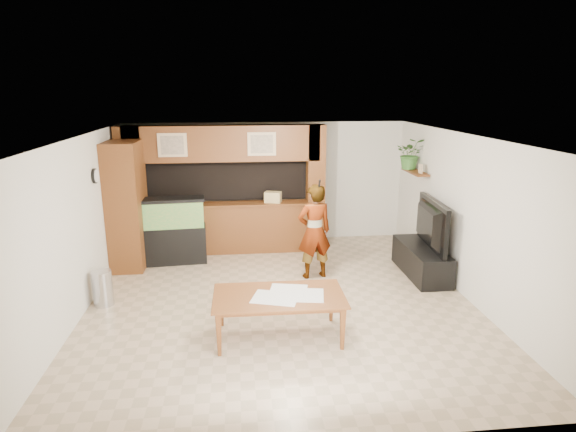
{
  "coord_description": "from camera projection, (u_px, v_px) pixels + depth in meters",
  "views": [
    {
      "loc": [
        -0.64,
        -7.1,
        3.3
      ],
      "look_at": [
        0.18,
        0.6,
        1.23
      ],
      "focal_mm": 30.0,
      "sensor_mm": 36.0,
      "label": 1
    }
  ],
  "objects": [
    {
      "name": "wall_right",
      "position": [
        466.0,
        217.0,
        7.7
      ],
      "size": [
        0.0,
        6.5,
        6.5
      ],
      "primitive_type": "plane",
      "rotation": [
        1.57,
        0.0,
        -1.57
      ],
      "color": "beige",
      "rests_on": "floor"
    },
    {
      "name": "photo_frame",
      "position": [
        421.0,
        169.0,
        9.18
      ],
      "size": [
        0.04,
        0.13,
        0.18
      ],
      "primitive_type": "cube",
      "rotation": [
        0.0,
        0.0,
        0.08
      ],
      "color": "tan",
      "rests_on": "wall_shelf"
    },
    {
      "name": "newspaper_b",
      "position": [
        301.0,
        295.0,
        6.42
      ],
      "size": [
        0.67,
        0.54,
        0.01
      ],
      "primitive_type": "cube",
      "rotation": [
        0.0,
        0.0,
        -0.17
      ],
      "color": "silver",
      "rests_on": "dining_table"
    },
    {
      "name": "tv_stand",
      "position": [
        421.0,
        261.0,
        8.74
      ],
      "size": [
        0.58,
        1.59,
        0.53
      ],
      "primitive_type": "cube",
      "color": "black",
      "rests_on": "floor"
    },
    {
      "name": "aquarium",
      "position": [
        175.0,
        231.0,
        9.25
      ],
      "size": [
        1.16,
        0.44,
        1.29
      ],
      "rotation": [
        0.0,
        0.0,
        0.08
      ],
      "color": "black",
      "rests_on": "floor"
    },
    {
      "name": "person",
      "position": [
        314.0,
        231.0,
        8.47
      ],
      "size": [
        0.69,
        0.52,
        1.7
      ],
      "primitive_type": "imported",
      "rotation": [
        0.0,
        0.0,
        3.34
      ],
      "color": "#958251",
      "rests_on": "floor"
    },
    {
      "name": "wall_back",
      "position": [
        267.0,
        182.0,
        10.52
      ],
      "size": [
        6.0,
        0.0,
        6.0
      ],
      "primitive_type": "plane",
      "rotation": [
        1.57,
        0.0,
        0.0
      ],
      "color": "beige",
      "rests_on": "floor"
    },
    {
      "name": "floor",
      "position": [
        281.0,
        300.0,
        7.73
      ],
      "size": [
        6.5,
        6.5,
        0.0
      ],
      "primitive_type": "plane",
      "color": "tan",
      "rests_on": "ground"
    },
    {
      "name": "pantry_cabinet",
      "position": [
        127.0,
        206.0,
        8.93
      ],
      "size": [
        0.59,
        0.97,
        2.37
      ],
      "primitive_type": "cube",
      "color": "brown",
      "rests_on": "floor"
    },
    {
      "name": "trash_can",
      "position": [
        103.0,
        288.0,
        7.49
      ],
      "size": [
        0.31,
        0.31,
        0.56
      ],
      "primitive_type": "cylinder",
      "color": "#B2B2B7",
      "rests_on": "floor"
    },
    {
      "name": "wall_shelf",
      "position": [
        415.0,
        172.0,
        9.46
      ],
      "size": [
        0.25,
        0.9,
        0.04
      ],
      "primitive_type": "cube",
      "color": "brown",
      "rests_on": "wall_right"
    },
    {
      "name": "newspaper_a",
      "position": [
        275.0,
        298.0,
        6.33
      ],
      "size": [
        0.69,
        0.59,
        0.01
      ],
      "primitive_type": "cube",
      "rotation": [
        0.0,
        0.0,
        -0.31
      ],
      "color": "silver",
      "rests_on": "dining_table"
    },
    {
      "name": "newspaper_c",
      "position": [
        289.0,
        289.0,
        6.6
      ],
      "size": [
        0.56,
        0.46,
        0.01
      ],
      "primitive_type": "cube",
      "rotation": [
        0.0,
        0.0,
        -0.21
      ],
      "color": "silver",
      "rests_on": "dining_table"
    },
    {
      "name": "ceiling",
      "position": [
        280.0,
        137.0,
        7.06
      ],
      "size": [
        6.5,
        6.5,
        0.0
      ],
      "primitive_type": "plane",
      "color": "white",
      "rests_on": "wall_back"
    },
    {
      "name": "wall_clock",
      "position": [
        95.0,
        176.0,
        7.9
      ],
      "size": [
        0.05,
        0.25,
        0.25
      ],
      "color": "black",
      "rests_on": "wall_left"
    },
    {
      "name": "wall_left",
      "position": [
        78.0,
        228.0,
        7.09
      ],
      "size": [
        0.0,
        6.5,
        6.5
      ],
      "primitive_type": "plane",
      "rotation": [
        1.57,
        0.0,
        1.57
      ],
      "color": "beige",
      "rests_on": "floor"
    },
    {
      "name": "television",
      "position": [
        424.0,
        224.0,
        8.56
      ],
      "size": [
        0.31,
        1.5,
        0.86
      ],
      "primitive_type": "imported",
      "rotation": [
        0.0,
        0.0,
        1.49
      ],
      "color": "black",
      "rests_on": "tv_stand"
    },
    {
      "name": "potted_plant",
      "position": [
        411.0,
        154.0,
        9.59
      ],
      "size": [
        0.68,
        0.63,
        0.63
      ],
      "primitive_type": "imported",
      "rotation": [
        0.0,
        0.0,
        -0.29
      ],
      "color": "#366A2A",
      "rests_on": "wall_shelf"
    },
    {
      "name": "partition",
      "position": [
        222.0,
        188.0,
        9.83
      ],
      "size": [
        4.2,
        0.99,
        2.6
      ],
      "color": "brown",
      "rests_on": "floor"
    },
    {
      "name": "dining_table",
      "position": [
        279.0,
        317.0,
        6.47
      ],
      "size": [
        1.77,
        1.0,
        0.62
      ],
      "primitive_type": "imported",
      "rotation": [
        0.0,
        0.0,
        -0.01
      ],
      "color": "brown",
      "rests_on": "floor"
    },
    {
      "name": "counter_box",
      "position": [
        273.0,
        197.0,
        9.8
      ],
      "size": [
        0.37,
        0.3,
        0.22
      ],
      "primitive_type": "cube",
      "rotation": [
        0.0,
        0.0,
        -0.3
      ],
      "color": "tan",
      "rests_on": "partition"
    },
    {
      "name": "microphone",
      "position": [
        320.0,
        183.0,
        8.09
      ],
      "size": [
        0.03,
        0.09,
        0.15
      ],
      "primitive_type": "cylinder",
      "rotation": [
        0.44,
        0.0,
        0.0
      ],
      "color": "black",
      "rests_on": "person"
    }
  ]
}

